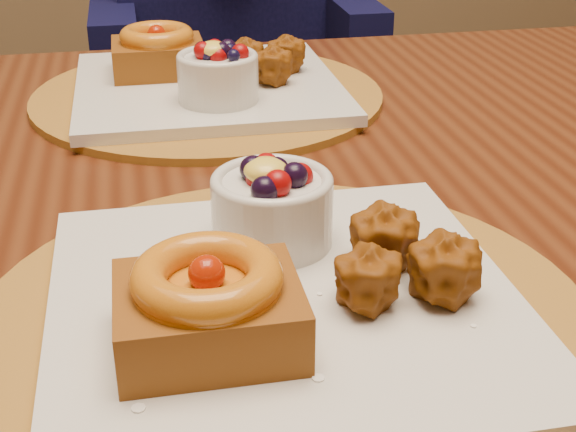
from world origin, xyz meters
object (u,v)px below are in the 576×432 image
(place_setting_near, at_px, (280,289))
(place_setting_far, at_px, (206,81))
(chair_far, at_px, (258,112))
(dining_table, at_px, (238,258))

(place_setting_near, distance_m, place_setting_far, 0.43)
(chair_far, bearing_deg, dining_table, -98.19)
(place_setting_far, relative_size, chair_far, 0.42)
(dining_table, xyz_separation_m, place_setting_near, (-0.00, -0.22, 0.10))
(place_setting_far, xyz_separation_m, chair_far, (0.16, 0.66, -0.27))
(place_setting_near, xyz_separation_m, place_setting_far, (0.00, 0.43, -0.00))
(place_setting_near, height_order, place_setting_far, same)
(place_setting_near, xyz_separation_m, chair_far, (0.16, 1.09, -0.27))
(dining_table, relative_size, chair_far, 1.76)
(place_setting_far, bearing_deg, chair_far, 76.31)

